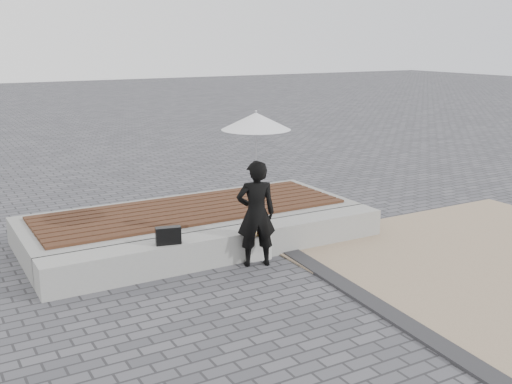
% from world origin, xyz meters
% --- Properties ---
extents(ground, '(80.00, 80.00, 0.00)m').
position_xyz_m(ground, '(0.00, 0.00, 0.00)').
color(ground, '#515156').
rests_on(ground, ground).
extents(edging_band, '(0.61, 5.20, 0.04)m').
position_xyz_m(edging_band, '(0.75, -0.50, 0.02)').
color(edging_band, '#2C2C2F').
rests_on(edging_band, ground).
extents(seating_ledge, '(5.00, 0.45, 0.40)m').
position_xyz_m(seating_ledge, '(0.00, 1.60, 0.20)').
color(seating_ledge, '#A0A09B').
rests_on(seating_ledge, ground).
extents(timber_platform, '(5.00, 2.00, 0.40)m').
position_xyz_m(timber_platform, '(0.00, 2.80, 0.20)').
color(timber_platform, gray).
rests_on(timber_platform, ground).
extents(timber_decking, '(4.60, 1.60, 0.04)m').
position_xyz_m(timber_decking, '(0.00, 2.80, 0.42)').
color(timber_decking, '#4F2A1B').
rests_on(timber_decking, timber_platform).
extents(woman, '(0.60, 0.49, 1.42)m').
position_xyz_m(woman, '(0.23, 1.23, 0.71)').
color(woman, black).
rests_on(woman, ground).
extents(parasol, '(0.88, 0.88, 1.13)m').
position_xyz_m(parasol, '(0.23, 1.23, 1.92)').
color(parasol, '#BABABF').
rests_on(parasol, ground).
extents(handbag, '(0.34, 0.18, 0.23)m').
position_xyz_m(handbag, '(-0.89, 1.50, 0.51)').
color(handbag, black).
rests_on(handbag, seating_ledge).
extents(canvas_tote, '(0.38, 0.20, 0.39)m').
position_xyz_m(canvas_tote, '(0.35, 1.40, 0.19)').
color(canvas_tote, silver).
rests_on(canvas_tote, ground).
extents(magazine, '(0.30, 0.23, 0.01)m').
position_xyz_m(magazine, '(0.35, 1.35, 0.39)').
color(magazine, '#CF563C').
rests_on(magazine, canvas_tote).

